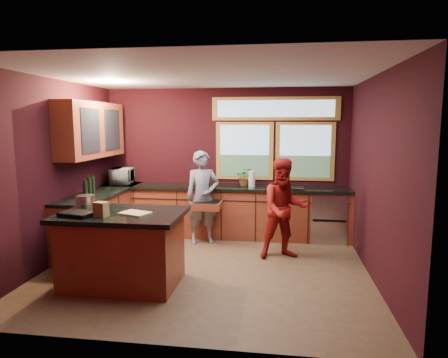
% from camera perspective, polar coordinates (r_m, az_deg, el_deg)
% --- Properties ---
extents(floor, '(4.50, 4.50, 0.00)m').
position_cam_1_polar(floor, '(5.84, -2.46, -12.70)').
color(floor, brown).
rests_on(floor, ground).
extents(room_shell, '(4.52, 4.02, 2.71)m').
position_cam_1_polar(room_shell, '(5.92, -7.71, 5.37)').
color(room_shell, black).
rests_on(room_shell, ground).
extents(back_counter, '(4.50, 0.64, 0.93)m').
position_cam_1_polar(back_counter, '(7.29, 1.49, -4.67)').
color(back_counter, maroon).
rests_on(back_counter, floor).
extents(left_counter, '(0.64, 2.30, 0.93)m').
position_cam_1_polar(left_counter, '(7.07, -17.00, -5.41)').
color(left_counter, maroon).
rests_on(left_counter, floor).
extents(island, '(1.55, 1.05, 0.95)m').
position_cam_1_polar(island, '(5.33, -14.28, -9.56)').
color(island, maroon).
rests_on(island, floor).
extents(person_grey, '(0.68, 0.57, 1.60)m').
position_cam_1_polar(person_grey, '(6.86, -3.09, -2.63)').
color(person_grey, slate).
rests_on(person_grey, floor).
extents(person_red, '(0.88, 0.76, 1.54)m').
position_cam_1_polar(person_red, '(6.16, 8.61, -4.21)').
color(person_red, maroon).
rests_on(person_red, floor).
extents(microwave, '(0.45, 0.59, 0.30)m').
position_cam_1_polar(microwave, '(7.71, -14.33, 0.42)').
color(microwave, '#999999').
rests_on(microwave, left_counter).
extents(potted_plant, '(0.30, 0.26, 0.33)m').
position_cam_1_polar(potted_plant, '(7.21, 2.97, 0.28)').
color(potted_plant, '#999999').
rests_on(potted_plant, back_counter).
extents(paper_towel, '(0.12, 0.12, 0.28)m').
position_cam_1_polar(paper_towel, '(7.15, 3.98, 0.01)').
color(paper_towel, silver).
rests_on(paper_towel, back_counter).
extents(cutting_board, '(0.41, 0.35, 0.02)m').
position_cam_1_polar(cutting_board, '(5.09, -12.59, -4.78)').
color(cutting_board, tan).
rests_on(cutting_board, island).
extents(stock_pot, '(0.24, 0.24, 0.18)m').
position_cam_1_polar(stock_pot, '(5.55, -19.16, -3.12)').
color(stock_pot, silver).
rests_on(stock_pot, island).
extents(paper_bag, '(0.17, 0.15, 0.18)m').
position_cam_1_polar(paper_bag, '(5.03, -17.16, -4.17)').
color(paper_bag, brown).
rests_on(paper_bag, island).
extents(black_tray, '(0.45, 0.37, 0.05)m').
position_cam_1_polar(black_tray, '(5.17, -20.15, -4.70)').
color(black_tray, black).
rests_on(black_tray, island).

